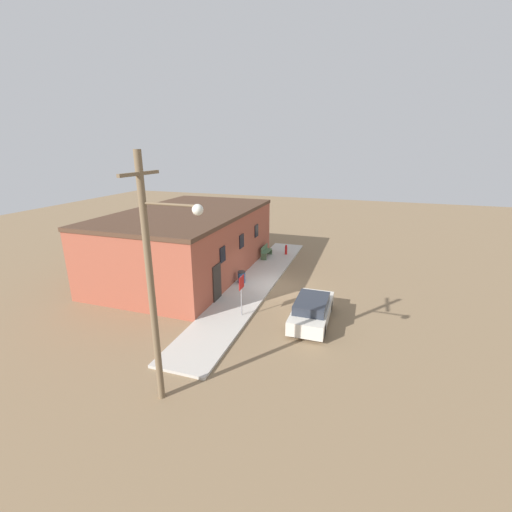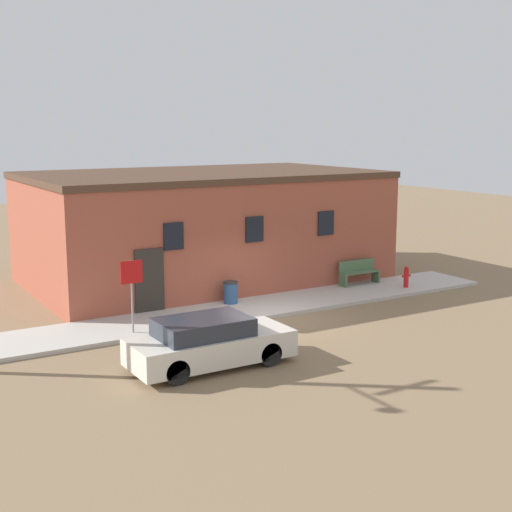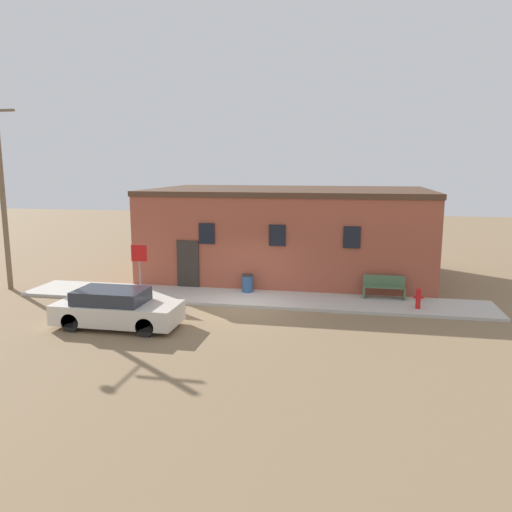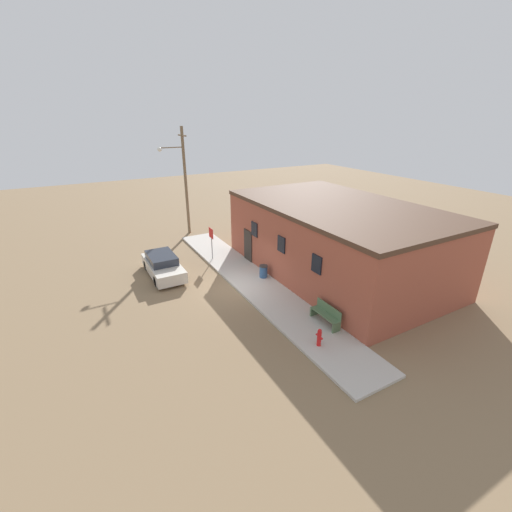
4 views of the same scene
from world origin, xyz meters
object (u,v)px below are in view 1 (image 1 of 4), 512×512
object	(u,v)px
bench	(266,251)
trash_bin	(242,277)
fire_hydrant	(286,250)
utility_pole	(154,277)
parked_car	(312,310)
stop_sign	(242,288)

from	to	relation	value
bench	trash_bin	bearing A→B (deg)	-179.14
bench	trash_bin	xyz separation A→B (m)	(-5.65, -0.09, -0.08)
fire_hydrant	utility_pole	bearing A→B (deg)	179.62
parked_car	trash_bin	bearing A→B (deg)	55.71
bench	trash_bin	world-z (taller)	bench
stop_sign	trash_bin	world-z (taller)	stop_sign
trash_bin	parked_car	bearing A→B (deg)	-124.29
stop_sign	bench	size ratio (longest dim) A/B	1.28
fire_hydrant	bench	size ratio (longest dim) A/B	0.48
bench	utility_pole	distance (m)	16.81
fire_hydrant	trash_bin	xyz separation A→B (m)	(-6.83, 1.27, -0.02)
parked_car	fire_hydrant	bearing A→B (deg)	20.39
fire_hydrant	stop_sign	world-z (taller)	stop_sign
stop_sign	trash_bin	bearing A→B (deg)	20.92
stop_sign	bench	world-z (taller)	stop_sign
utility_pole	bench	bearing A→B (deg)	4.34
fire_hydrant	parked_car	xyz separation A→B (m)	(-10.31, -3.83, 0.11)
trash_bin	stop_sign	bearing A→B (deg)	-159.08
stop_sign	trash_bin	xyz separation A→B (m)	(4.16, 1.59, -1.12)
fire_hydrant	bench	xyz separation A→B (m)	(-1.18, 1.35, 0.06)
stop_sign	trash_bin	size ratio (longest dim) A/B	2.84
fire_hydrant	bench	distance (m)	1.80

